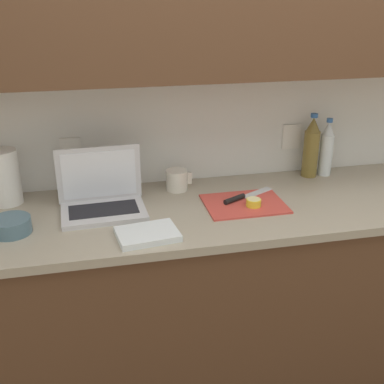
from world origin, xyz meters
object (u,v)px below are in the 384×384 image
(cutting_board, at_px, (244,204))
(paper_towel_roll, at_px, (4,177))
(measuring_cup, at_px, (177,180))
(knife, at_px, (240,197))
(lemon_half_cut, at_px, (254,202))
(laptop, at_px, (102,196))
(bowl_white, at_px, (11,226))
(bottle_green_soda, at_px, (326,149))
(bottle_oil_tall, at_px, (311,148))

(cutting_board, xyz_separation_m, paper_towel_roll, (-0.97, 0.23, 0.11))
(cutting_board, relative_size, measuring_cup, 2.84)
(knife, distance_m, lemon_half_cut, 0.09)
(lemon_half_cut, distance_m, paper_towel_roll, 1.04)
(lemon_half_cut, xyz_separation_m, measuring_cup, (-0.27, 0.26, 0.02))
(laptop, height_order, cutting_board, laptop)
(cutting_board, distance_m, knife, 0.04)
(cutting_board, xyz_separation_m, bowl_white, (-0.93, -0.05, 0.03))
(bottle_green_soda, xyz_separation_m, paper_towel_roll, (-1.47, -0.02, -0.01))
(measuring_cup, xyz_separation_m, bowl_white, (-0.68, -0.28, -0.02))
(laptop, relative_size, measuring_cup, 2.98)
(bottle_oil_tall, distance_m, measuring_cup, 0.67)
(cutting_board, bearing_deg, measuring_cup, 137.94)
(lemon_half_cut, xyz_separation_m, paper_towel_roll, (-1.00, 0.27, 0.09))
(bottle_green_soda, relative_size, bowl_white, 1.90)
(bottle_oil_tall, xyz_separation_m, measuring_cup, (-0.66, -0.04, -0.10))
(cutting_board, height_order, paper_towel_roll, paper_towel_roll)
(laptop, xyz_separation_m, bottle_green_soda, (1.08, 0.18, 0.07))
(laptop, distance_m, paper_towel_roll, 0.42)
(bottle_green_soda, relative_size, paper_towel_roll, 1.20)
(bottle_oil_tall, bearing_deg, bowl_white, -166.80)
(bottle_green_soda, xyz_separation_m, measuring_cup, (-0.74, -0.04, -0.08))
(measuring_cup, height_order, paper_towel_roll, paper_towel_roll)
(bottle_oil_tall, height_order, bowl_white, bottle_oil_tall)
(cutting_board, bearing_deg, bowl_white, -176.61)
(bottle_oil_tall, bearing_deg, paper_towel_roll, -178.99)
(knife, bearing_deg, laptop, 148.12)
(bowl_white, height_order, paper_towel_roll, paper_towel_roll)
(laptop, xyz_separation_m, measuring_cup, (0.34, 0.14, -0.01))
(lemon_half_cut, height_order, bowl_white, bowl_white)
(laptop, bearing_deg, cutting_board, -10.15)
(cutting_board, relative_size, knife, 1.29)
(lemon_half_cut, distance_m, bowl_white, 0.95)
(lemon_half_cut, bearing_deg, cutting_board, 125.65)
(bottle_green_soda, distance_m, measuring_cup, 0.74)
(lemon_half_cut, xyz_separation_m, bowl_white, (-0.95, -0.02, 0.01))
(bottle_green_soda, relative_size, bottle_oil_tall, 0.91)
(lemon_half_cut, relative_size, bowl_white, 0.42)
(bowl_white, bearing_deg, bottle_green_soda, 12.48)
(bowl_white, relative_size, paper_towel_roll, 0.63)
(cutting_board, height_order, lemon_half_cut, lemon_half_cut)
(laptop, relative_size, cutting_board, 1.05)
(paper_towel_roll, bearing_deg, bowl_white, -80.53)
(lemon_half_cut, bearing_deg, bowl_white, -178.96)
(paper_towel_roll, bearing_deg, measuring_cup, -0.98)
(laptop, relative_size, bottle_green_soda, 1.25)
(knife, bearing_deg, bottle_green_soda, -4.42)
(paper_towel_roll, bearing_deg, laptop, -21.65)
(laptop, xyz_separation_m, knife, (0.58, -0.04, -0.04))
(laptop, xyz_separation_m, paper_towel_roll, (-0.39, 0.15, 0.06))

